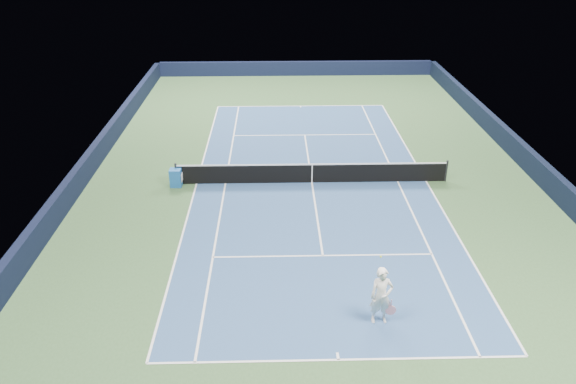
{
  "coord_description": "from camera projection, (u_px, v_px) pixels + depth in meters",
  "views": [
    {
      "loc": [
        -1.77,
        -24.12,
        11.5
      ],
      "look_at": [
        -1.22,
        -3.0,
        1.0
      ],
      "focal_mm": 35.0,
      "sensor_mm": 36.0,
      "label": 1
    }
  ],
  "objects": [
    {
      "name": "ground",
      "position": [
        312.0,
        183.0,
        26.75
      ],
      "size": [
        40.0,
        40.0,
        0.0
      ],
      "primitive_type": "plane",
      "color": "#32532D",
      "rests_on": "ground"
    },
    {
      "name": "wall_far",
      "position": [
        296.0,
        68.0,
        44.25
      ],
      "size": [
        22.0,
        0.35,
        1.1
      ],
      "primitive_type": "cube",
      "color": "black",
      "rests_on": "ground"
    },
    {
      "name": "wall_right",
      "position": [
        538.0,
        170.0,
        26.76
      ],
      "size": [
        0.35,
        40.0,
        1.1
      ],
      "primitive_type": "cube",
      "color": "black",
      "rests_on": "ground"
    },
    {
      "name": "wall_left",
      "position": [
        81.0,
        175.0,
        26.25
      ],
      "size": [
        0.35,
        40.0,
        1.1
      ],
      "primitive_type": "cube",
      "color": "black",
      "rests_on": "ground"
    },
    {
      "name": "court_surface",
      "position": [
        312.0,
        182.0,
        26.75
      ],
      "size": [
        10.97,
        23.77,
        0.01
      ],
      "primitive_type": "cube",
      "color": "navy",
      "rests_on": "ground"
    },
    {
      "name": "baseline_far",
      "position": [
        300.0,
        106.0,
        37.38
      ],
      "size": [
        10.97,
        0.08,
        0.0
      ],
      "primitive_type": "cube",
      "color": "white",
      "rests_on": "ground"
    },
    {
      "name": "baseline_near",
      "position": [
        338.0,
        360.0,
        16.1
      ],
      "size": [
        10.97,
        0.08,
        0.0
      ],
      "primitive_type": "cube",
      "color": "white",
      "rests_on": "ground"
    },
    {
      "name": "sideline_doubles_right",
      "position": [
        426.0,
        181.0,
        26.87
      ],
      "size": [
        0.08,
        23.77,
        0.0
      ],
      "primitive_type": "cube",
      "color": "white",
      "rests_on": "ground"
    },
    {
      "name": "sideline_doubles_left",
      "position": [
        197.0,
        184.0,
        26.62
      ],
      "size": [
        0.08,
        23.77,
        0.0
      ],
      "primitive_type": "cube",
      "color": "white",
      "rests_on": "ground"
    },
    {
      "name": "sideline_singles_right",
      "position": [
        398.0,
        181.0,
        26.84
      ],
      "size": [
        0.08,
        23.77,
        0.0
      ],
      "primitive_type": "cube",
      "color": "white",
      "rests_on": "ground"
    },
    {
      "name": "sideline_singles_left",
      "position": [
        225.0,
        183.0,
        26.65
      ],
      "size": [
        0.08,
        23.77,
        0.0
      ],
      "primitive_type": "cube",
      "color": "white",
      "rests_on": "ground"
    },
    {
      "name": "service_line_far",
      "position": [
        305.0,
        135.0,
        32.47
      ],
      "size": [
        8.23,
        0.08,
        0.0
      ],
      "primitive_type": "cube",
      "color": "white",
      "rests_on": "ground"
    },
    {
      "name": "service_line_near",
      "position": [
        323.0,
        256.0,
        21.01
      ],
      "size": [
        8.23,
        0.08,
        0.0
      ],
      "primitive_type": "cube",
      "color": "white",
      "rests_on": "ground"
    },
    {
      "name": "center_service_line",
      "position": [
        312.0,
        182.0,
        26.74
      ],
      "size": [
        0.08,
        12.8,
        0.0
      ],
      "primitive_type": "cube",
      "color": "white",
      "rests_on": "ground"
    },
    {
      "name": "center_mark_far",
      "position": [
        301.0,
        107.0,
        37.25
      ],
      "size": [
        0.08,
        0.3,
        0.0
      ],
      "primitive_type": "cube",
      "color": "white",
      "rests_on": "ground"
    },
    {
      "name": "center_mark_near",
      "position": [
        338.0,
        356.0,
        16.24
      ],
      "size": [
        0.08,
        0.3,
        0.0
      ],
      "primitive_type": "cube",
      "color": "white",
      "rests_on": "ground"
    },
    {
      "name": "tennis_net",
      "position": [
        312.0,
        173.0,
        26.52
      ],
      "size": [
        12.9,
        0.1,
        1.07
      ],
      "color": "black",
      "rests_on": "ground"
    },
    {
      "name": "sponsor_cube",
      "position": [
        176.0,
        178.0,
        26.22
      ],
      "size": [
        0.57,
        0.49,
        0.86
      ],
      "color": "#1C5AA9",
      "rests_on": "ground"
    },
    {
      "name": "tennis_player",
      "position": [
        381.0,
        296.0,
        17.22
      ],
      "size": [
        0.86,
        1.29,
        1.94
      ],
      "color": "white",
      "rests_on": "ground"
    }
  ]
}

